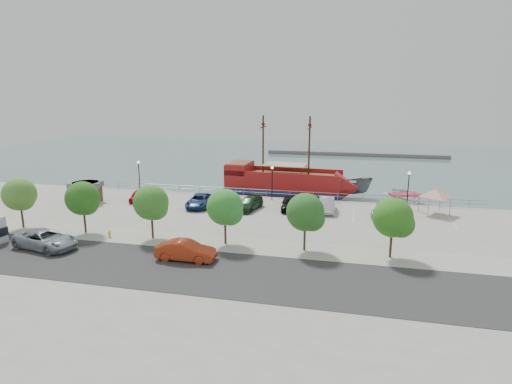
# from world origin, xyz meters

# --- Properties ---
(ground) EXTENTS (160.00, 160.00, 0.00)m
(ground) POSITION_xyz_m (0.00, 0.00, -1.00)
(ground) COLOR slate
(land_slab) EXTENTS (100.00, 58.00, 1.20)m
(land_slab) POSITION_xyz_m (0.00, -21.00, -0.60)
(land_slab) COLOR #9B9585
(land_slab) RESTS_ON ground
(street) EXTENTS (100.00, 8.00, 0.04)m
(street) POSITION_xyz_m (0.00, -16.00, 0.01)
(street) COLOR #373737
(street) RESTS_ON land_slab
(sidewalk) EXTENTS (100.00, 4.00, 0.05)m
(sidewalk) POSITION_xyz_m (0.00, -10.00, 0.01)
(sidewalk) COLOR #A69D8E
(sidewalk) RESTS_ON land_slab
(seawall_railing) EXTENTS (50.00, 0.06, 1.00)m
(seawall_railing) POSITION_xyz_m (0.00, 7.80, 0.53)
(seawall_railing) COLOR gray
(seawall_railing) RESTS_ON land_slab
(far_shore) EXTENTS (40.00, 3.00, 0.80)m
(far_shore) POSITION_xyz_m (10.00, 55.00, -0.60)
(far_shore) COLOR slate
(far_shore) RESTS_ON ground
(pirate_ship) EXTENTS (18.49, 6.01, 11.57)m
(pirate_ship) POSITION_xyz_m (1.81, 12.19, 0.94)
(pirate_ship) COLOR maroon
(pirate_ship) RESTS_ON ground
(patrol_boat) EXTENTS (6.78, 4.01, 2.46)m
(patrol_boat) POSITION_xyz_m (9.28, 14.04, 0.23)
(patrol_boat) COLOR #5A5E62
(patrol_boat) RESTS_ON ground
(speedboat) EXTENTS (6.25, 7.81, 1.44)m
(speedboat) POSITION_xyz_m (16.53, 12.66, -0.28)
(speedboat) COLOR white
(speedboat) RESTS_ON ground
(dock_west) EXTENTS (7.01, 4.41, 0.39)m
(dock_west) POSITION_xyz_m (-14.15, 9.20, -0.81)
(dock_west) COLOR gray
(dock_west) RESTS_ON ground
(dock_mid) EXTENTS (7.74, 2.77, 0.43)m
(dock_mid) POSITION_xyz_m (7.94, 9.20, -0.78)
(dock_mid) COLOR slate
(dock_mid) RESTS_ON ground
(dock_east) EXTENTS (7.31, 3.46, 0.40)m
(dock_east) POSITION_xyz_m (16.43, 9.20, -0.80)
(dock_east) COLOR slate
(dock_east) RESTS_ON ground
(shed) EXTENTS (3.38, 3.38, 2.49)m
(shed) POSITION_xyz_m (-21.89, 0.36, 1.33)
(shed) COLOR brown
(shed) RESTS_ON land_slab
(canopy_tent) EXTENTS (4.76, 4.76, 3.21)m
(canopy_tent) POSITION_xyz_m (18.61, 4.40, 2.79)
(canopy_tent) COLOR slate
(canopy_tent) RESTS_ON land_slab
(street_van) EXTENTS (6.24, 3.73, 1.62)m
(street_van) POSITION_xyz_m (-15.79, -14.51, 0.81)
(street_van) COLOR #8D97A1
(street_van) RESTS_ON street
(street_sedan) EXTENTS (4.82, 1.69, 1.59)m
(street_sedan) POSITION_xyz_m (-3.01, -14.23, 0.79)
(street_sedan) COLOR #AE3417
(street_sedan) RESTS_ON street
(fire_hydrant) EXTENTS (0.23, 0.23, 0.67)m
(fire_hydrant) POSITION_xyz_m (-11.95, -10.80, 0.36)
(fire_hydrant) COLOR yellow
(fire_hydrant) RESTS_ON sidewalk
(lamp_post_left) EXTENTS (0.36, 0.36, 4.28)m
(lamp_post_left) POSITION_xyz_m (-18.00, 6.50, 2.94)
(lamp_post_left) COLOR black
(lamp_post_left) RESTS_ON land_slab
(lamp_post_mid) EXTENTS (0.36, 0.36, 4.28)m
(lamp_post_mid) POSITION_xyz_m (0.00, 6.50, 2.94)
(lamp_post_mid) COLOR black
(lamp_post_mid) RESTS_ON land_slab
(lamp_post_right) EXTENTS (0.36, 0.36, 4.28)m
(lamp_post_right) POSITION_xyz_m (16.00, 6.50, 2.94)
(lamp_post_right) COLOR black
(lamp_post_right) RESTS_ON land_slab
(tree_a) EXTENTS (3.30, 3.20, 5.00)m
(tree_a) POSITION_xyz_m (-21.85, -10.07, 3.30)
(tree_a) COLOR #473321
(tree_a) RESTS_ON sidewalk
(tree_b) EXTENTS (3.30, 3.20, 5.00)m
(tree_b) POSITION_xyz_m (-14.85, -10.07, 3.30)
(tree_b) COLOR #473321
(tree_b) RESTS_ON sidewalk
(tree_c) EXTENTS (3.30, 3.20, 5.00)m
(tree_c) POSITION_xyz_m (-7.85, -10.07, 3.30)
(tree_c) COLOR #473321
(tree_c) RESTS_ON sidewalk
(tree_d) EXTENTS (3.30, 3.20, 5.00)m
(tree_d) POSITION_xyz_m (-0.85, -10.07, 3.30)
(tree_d) COLOR #473321
(tree_d) RESTS_ON sidewalk
(tree_e) EXTENTS (3.30, 3.20, 5.00)m
(tree_e) POSITION_xyz_m (6.15, -10.07, 3.30)
(tree_e) COLOR #473321
(tree_e) RESTS_ON sidewalk
(tree_f) EXTENTS (3.30, 3.20, 5.00)m
(tree_f) POSITION_xyz_m (13.15, -10.07, 3.30)
(tree_f) COLOR #473321
(tree_f) RESTS_ON sidewalk
(parked_car_a) EXTENTS (2.34, 4.14, 1.33)m
(parked_car_a) POSITION_xyz_m (-16.02, 2.37, 0.66)
(parked_car_a) COLOR #AC070D
(parked_car_a) RESTS_ON land_slab
(parked_car_c) EXTENTS (2.93, 5.49, 1.47)m
(parked_car_c) POSITION_xyz_m (-7.67, 1.47, 0.73)
(parked_car_c) COLOR navy
(parked_car_c) RESTS_ON land_slab
(parked_car_d) EXTENTS (2.94, 5.17, 1.41)m
(parked_car_d) POSITION_xyz_m (-1.73, 1.57, 0.71)
(parked_car_d) COLOR #18361D
(parked_car_d) RESTS_ON land_slab
(parked_car_e) EXTENTS (2.21, 4.62, 1.52)m
(parked_car_e) POSITION_xyz_m (2.82, 2.49, 0.76)
(parked_car_e) COLOR black
(parked_car_e) RESTS_ON land_slab
(parked_car_f) EXTENTS (2.08, 4.92, 1.58)m
(parked_car_f) POSITION_xyz_m (7.01, 2.79, 0.79)
(parked_car_f) COLOR silver
(parked_car_f) RESTS_ON land_slab
(parked_car_g) EXTENTS (3.31, 5.49, 1.43)m
(parked_car_g) POSITION_xyz_m (13.29, 2.19, 0.71)
(parked_car_g) COLOR gray
(parked_car_g) RESTS_ON land_slab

